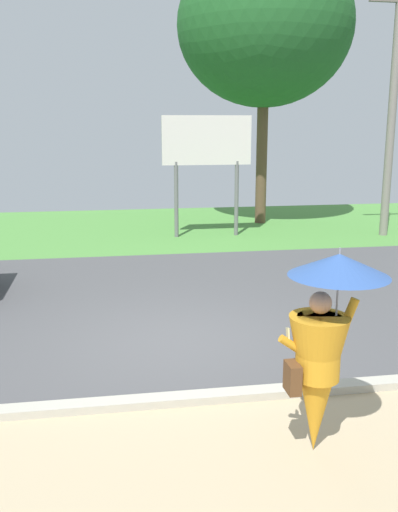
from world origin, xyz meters
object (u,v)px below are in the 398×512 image
object	(u,v)px
monk_pedestrian	(322,351)
roadside_billboard	(207,149)
utility_pole	(393,106)
tree_center_back	(265,26)

from	to	relation	value
monk_pedestrian	roadside_billboard	xyz separation A→B (m)	(0.89, 11.49, 1.45)
roadside_billboard	utility_pole	bearing A→B (deg)	-7.68
roadside_billboard	monk_pedestrian	bearing A→B (deg)	-94.44
monk_pedestrian	tree_center_back	xyz separation A→B (m)	(3.09, 13.51, 5.17)
tree_center_back	monk_pedestrian	bearing A→B (deg)	-102.90
monk_pedestrian	roadside_billboard	size ratio (longest dim) A/B	0.61
utility_pole	tree_center_back	size ratio (longest dim) A/B	0.82
tree_center_back	utility_pole	bearing A→B (deg)	-41.67
monk_pedestrian	tree_center_back	size ratio (longest dim) A/B	0.24
monk_pedestrian	utility_pole	size ratio (longest dim) A/B	0.30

